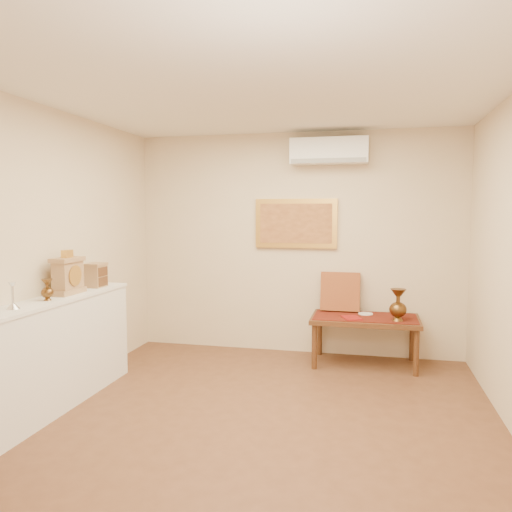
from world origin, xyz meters
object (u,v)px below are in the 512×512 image
(brass_urn_tall, at_px, (398,301))
(low_table, at_px, (365,323))
(display_ledge, at_px, (55,352))
(mantel_clock, at_px, (68,275))
(wooden_chest, at_px, (96,275))

(brass_urn_tall, height_order, low_table, brass_urn_tall)
(brass_urn_tall, bearing_deg, low_table, 157.64)
(display_ledge, xyz_separation_m, low_table, (2.67, 1.88, -0.01))
(mantel_clock, height_order, low_table, mantel_clock)
(display_ledge, height_order, wooden_chest, wooden_chest)
(mantel_clock, xyz_separation_m, wooden_chest, (0.02, 0.45, -0.05))
(display_ledge, relative_size, low_table, 1.68)
(mantel_clock, bearing_deg, display_ledge, -90.51)
(display_ledge, bearing_deg, low_table, 35.10)
(wooden_chest, relative_size, low_table, 0.20)
(mantel_clock, bearing_deg, wooden_chest, 87.64)
(wooden_chest, distance_m, low_table, 2.98)
(low_table, bearing_deg, mantel_clock, -148.31)
(brass_urn_tall, xyz_separation_m, display_ledge, (-3.02, -1.74, -0.28))
(brass_urn_tall, relative_size, mantel_clock, 1.04)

